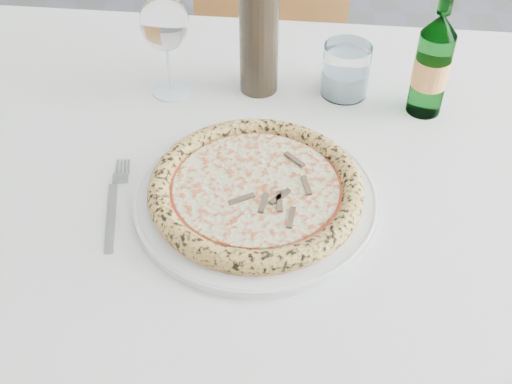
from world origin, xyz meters
TOP-DOWN VIEW (x-y plane):
  - dining_table at (-0.25, 0.07)m, footprint 1.64×1.07m
  - chair_far at (-0.21, 0.81)m, footprint 0.43×0.43m
  - plate at (-0.25, -0.03)m, footprint 0.37×0.37m
  - pizza at (-0.25, -0.03)m, footprint 0.32×0.32m
  - fork at (-0.46, -0.04)m, footprint 0.03×0.20m
  - wine_glass at (-0.41, 0.26)m, footprint 0.08×0.08m
  - tumbler at (-0.09, 0.26)m, footprint 0.08×0.08m
  - beer_bottle at (0.04, 0.20)m, footprint 0.06×0.06m
  - wine_bottle at (-0.25, 0.27)m, footprint 0.07×0.07m

SIDE VIEW (x-z plane):
  - chair_far at x=-0.21m, z-range 0.07..1.00m
  - dining_table at x=-0.25m, z-range 0.30..1.05m
  - fork at x=-0.46m, z-range 0.76..0.76m
  - plate at x=-0.25m, z-range 0.76..0.77m
  - pizza at x=-0.25m, z-range 0.77..0.80m
  - tumbler at x=-0.09m, z-range 0.75..0.84m
  - beer_bottle at x=0.04m, z-range 0.73..0.96m
  - wine_bottle at x=-0.25m, z-range 0.74..1.02m
  - wine_glass at x=-0.41m, z-range 0.80..0.98m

